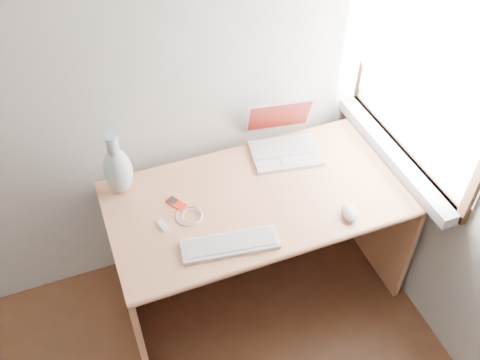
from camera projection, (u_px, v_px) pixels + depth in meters
name	position (u px, v px, depth m)	size (l,w,h in m)	color
window	(420.00, 68.00, 2.30)	(0.11, 0.99, 1.10)	white
desk	(253.00, 213.00, 2.70)	(1.42, 0.71, 0.75)	tan
laptop	(283.00, 141.00, 2.68)	(0.37, 0.33, 0.23)	white
external_keyboard	(230.00, 244.00, 2.27)	(0.43, 0.19, 0.02)	white
mouse	(350.00, 213.00, 2.38)	(0.07, 0.11, 0.04)	white
ipod	(176.00, 203.00, 2.44)	(0.09, 0.11, 0.01)	#B7240C
cable_coil	(189.00, 216.00, 2.39)	(0.12, 0.12, 0.01)	white
remote	(163.00, 226.00, 2.35)	(0.03, 0.08, 0.01)	white
vase	(118.00, 169.00, 2.41)	(0.13, 0.13, 0.33)	white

